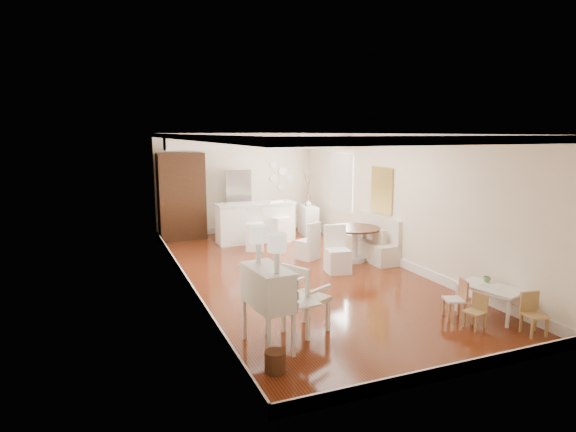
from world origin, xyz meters
TOP-DOWN VIEW (x-y plane):
  - room at (0.04, 0.32)m, footprint 9.00×9.04m
  - secretary_bureau at (-1.70, -2.92)m, footprint 0.95×0.97m
  - gustavian_armchair at (-1.01, -2.61)m, footprint 0.78×0.78m
  - wicker_basket at (-1.84, -3.58)m, footprint 0.30×0.30m
  - kids_table at (1.90, -3.15)m, footprint 0.79×1.06m
  - kids_chair_a at (1.30, -3.47)m, footprint 0.30×0.30m
  - kids_chair_b at (1.30, -3.04)m, footprint 0.38×0.38m
  - kids_chair_c at (1.92, -3.94)m, footprint 0.34×0.34m
  - banquette at (1.99, 0.50)m, footprint 0.52×1.60m
  - dining_table at (1.55, 0.47)m, footprint 1.48×1.48m
  - slip_chair_near at (0.79, -0.17)m, footprint 0.52×0.54m
  - slip_chair_far at (0.65, 1.02)m, footprint 0.55×0.56m
  - breakfast_counter at (0.10, 3.10)m, footprint 2.05×0.65m
  - bar_stool_left at (-0.19, 2.27)m, footprint 0.54×0.54m
  - bar_stool_right at (0.68, 2.82)m, footprint 0.53×0.53m
  - pantry_cabinet at (-1.60, 4.18)m, footprint 1.20×0.60m
  - fridge at (0.30, 4.15)m, footprint 0.75×0.65m
  - sideboard at (1.76, 3.45)m, footprint 0.48×0.88m
  - pencil_cup at (2.02, -2.94)m, footprint 0.14×0.14m
  - branch_vase at (1.75, 3.42)m, footprint 0.21×0.21m

SIDE VIEW (x-z plane):
  - wicker_basket at x=-1.84m, z-range 0.00..0.26m
  - kids_table at x=1.90m, z-range 0.00..0.47m
  - kids_chair_a at x=1.30m, z-range 0.00..0.53m
  - kids_chair_c at x=1.92m, z-range 0.00..0.61m
  - kids_chair_b at x=1.30m, z-range 0.00..0.62m
  - dining_table at x=1.55m, z-range 0.00..0.76m
  - sideboard at x=1.76m, z-range 0.00..0.81m
  - slip_chair_far at x=0.65m, z-range 0.00..0.85m
  - slip_chair_near at x=0.79m, z-range 0.00..0.96m
  - banquette at x=1.99m, z-range 0.00..0.98m
  - gustavian_armchair at x=-1.01m, z-range 0.00..1.02m
  - pencil_cup at x=2.02m, z-range 0.47..0.56m
  - breakfast_counter at x=0.10m, z-range 0.00..1.03m
  - bar_stool_right at x=0.68m, z-range 0.00..1.07m
  - bar_stool_left at x=-0.19m, z-range 0.00..1.07m
  - secretary_bureau at x=-1.70m, z-range 0.00..1.11m
  - branch_vase at x=1.75m, z-range 0.81..0.97m
  - fridge at x=0.30m, z-range 0.00..1.80m
  - pantry_cabinet at x=-1.60m, z-range 0.00..2.30m
  - room at x=0.04m, z-range 0.57..3.39m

